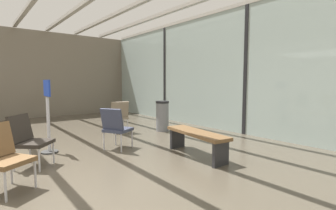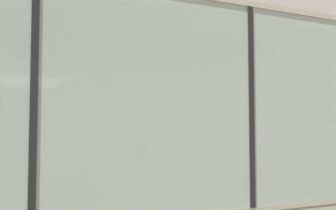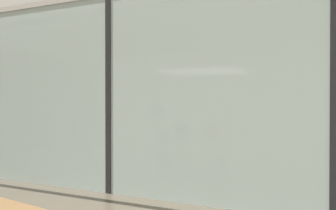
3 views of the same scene
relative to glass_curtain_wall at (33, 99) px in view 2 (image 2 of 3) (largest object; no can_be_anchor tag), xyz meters
name	(u,v)px [view 2 (image 2 of 3)]	position (x,y,z in m)	size (l,w,h in m)	color
glass_curtain_wall	(33,99)	(0.00, 0.00, 0.00)	(14.00, 0.08, 3.40)	#A3B7B2
window_mullion_1	(33,99)	(0.00, 0.00, 0.00)	(0.10, 0.12, 3.40)	black
window_mullion_2	(250,106)	(3.50, 0.00, 0.00)	(0.10, 0.12, 3.40)	black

